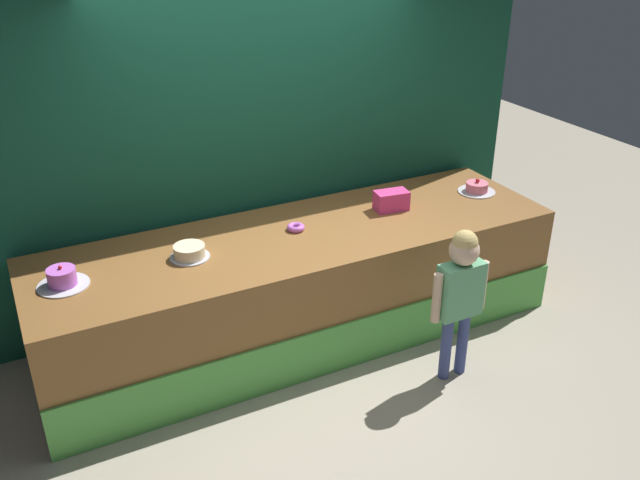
{
  "coord_description": "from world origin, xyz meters",
  "views": [
    {
      "loc": [
        -1.9,
        -3.48,
        3.04
      ],
      "look_at": [
        0.05,
        0.33,
        0.89
      ],
      "focal_mm": 38.25,
      "sensor_mm": 36.0,
      "label": 1
    }
  ],
  "objects_px": {
    "pink_box": "(391,200)",
    "cake_left": "(62,279)",
    "child_figure": "(461,285)",
    "cake_center": "(189,252)",
    "donut": "(296,227)",
    "cake_right": "(477,188)"
  },
  "relations": [
    {
      "from": "donut",
      "to": "cake_right",
      "type": "distance_m",
      "value": 1.65
    },
    {
      "from": "cake_center",
      "to": "child_figure",
      "type": "bearing_deg",
      "value": -32.29
    },
    {
      "from": "cake_left",
      "to": "child_figure",
      "type": "bearing_deg",
      "value": -22.39
    },
    {
      "from": "child_figure",
      "to": "donut",
      "type": "xyz_separation_m",
      "value": [
        -0.72,
        1.04,
        0.14
      ]
    },
    {
      "from": "pink_box",
      "to": "donut",
      "type": "height_order",
      "value": "pink_box"
    },
    {
      "from": "cake_left",
      "to": "donut",
      "type": "bearing_deg",
      "value": 2.16
    },
    {
      "from": "pink_box",
      "to": "cake_center",
      "type": "relative_size",
      "value": 0.94
    },
    {
      "from": "cake_left",
      "to": "cake_center",
      "type": "height_order",
      "value": "cake_left"
    },
    {
      "from": "pink_box",
      "to": "cake_center",
      "type": "height_order",
      "value": "pink_box"
    },
    {
      "from": "pink_box",
      "to": "cake_right",
      "type": "xyz_separation_m",
      "value": [
        0.83,
        -0.02,
        -0.04
      ]
    },
    {
      "from": "cake_center",
      "to": "cake_right",
      "type": "xyz_separation_m",
      "value": [
        2.48,
        0.04,
        -0.01
      ]
    },
    {
      "from": "child_figure",
      "to": "cake_left",
      "type": "height_order",
      "value": "child_figure"
    },
    {
      "from": "donut",
      "to": "cake_left",
      "type": "relative_size",
      "value": 0.41
    },
    {
      "from": "cake_center",
      "to": "cake_left",
      "type": "bearing_deg",
      "value": -179.98
    },
    {
      "from": "pink_box",
      "to": "cake_right",
      "type": "height_order",
      "value": "pink_box"
    },
    {
      "from": "child_figure",
      "to": "cake_right",
      "type": "bearing_deg",
      "value": 47.52
    },
    {
      "from": "donut",
      "to": "cake_right",
      "type": "height_order",
      "value": "cake_right"
    },
    {
      "from": "pink_box",
      "to": "cake_left",
      "type": "xyz_separation_m",
      "value": [
        -2.48,
        -0.06,
        -0.02
      ]
    },
    {
      "from": "donut",
      "to": "cake_left",
      "type": "height_order",
      "value": "cake_left"
    },
    {
      "from": "cake_left",
      "to": "cake_right",
      "type": "height_order",
      "value": "cake_left"
    },
    {
      "from": "child_figure",
      "to": "donut",
      "type": "distance_m",
      "value": 1.28
    },
    {
      "from": "donut",
      "to": "cake_left",
      "type": "bearing_deg",
      "value": -177.84
    }
  ]
}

